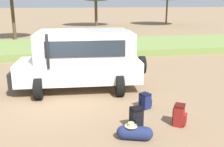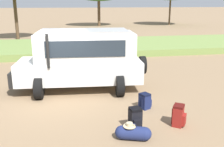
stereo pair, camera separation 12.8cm
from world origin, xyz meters
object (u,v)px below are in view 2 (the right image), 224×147
(backpack_near_rear_wheel, at_px, (135,119))
(duffel_bag_low_black_case, at_px, (133,133))
(backpack_beside_front_wheel, at_px, (179,116))
(backpack_cluster_center, at_px, (145,101))
(safari_vehicle, at_px, (82,59))

(backpack_near_rear_wheel, height_order, duffel_bag_low_black_case, backpack_near_rear_wheel)
(backpack_beside_front_wheel, xyz_separation_m, backpack_near_rear_wheel, (-1.31, -0.02, 0.01))
(backpack_beside_front_wheel, bearing_deg, duffel_bag_low_black_case, -160.41)
(backpack_beside_front_wheel, xyz_separation_m, duffel_bag_low_black_case, (-1.51, -0.54, -0.12))
(backpack_near_rear_wheel, xyz_separation_m, duffel_bag_low_black_case, (-0.20, -0.52, -0.13))
(backpack_beside_front_wheel, xyz_separation_m, backpack_cluster_center, (-0.58, 1.42, -0.05))
(backpack_cluster_center, distance_m, backpack_near_rear_wheel, 1.61)
(backpack_beside_front_wheel, distance_m, backpack_cluster_center, 1.53)
(backpack_near_rear_wheel, bearing_deg, duffel_bag_low_black_case, -110.94)
(safari_vehicle, height_order, backpack_near_rear_wheel, safari_vehicle)
(backpack_beside_front_wheel, distance_m, backpack_near_rear_wheel, 1.31)
(safari_vehicle, height_order, backpack_cluster_center, safari_vehicle)
(safari_vehicle, bearing_deg, backpack_near_rear_wheel, -73.15)
(backpack_cluster_center, distance_m, duffel_bag_low_black_case, 2.16)
(backpack_cluster_center, xyz_separation_m, backpack_near_rear_wheel, (-0.73, -1.44, 0.06))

